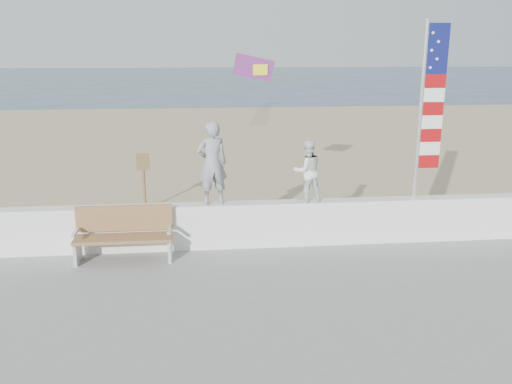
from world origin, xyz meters
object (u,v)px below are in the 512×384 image
Objects in this scene: child at (307,171)px; flag at (427,104)px; adult at (212,163)px; bench at (124,233)px.

flag reaches higher than child.
child is (1.87, 0.00, -0.19)m from adult.
adult is 1.88m from child.
child is 3.72m from bench.
adult is 0.90× the size of bench.
child is at bearing 7.28° from bench.
adult is at bearing 180.00° from flag.
flag is at bearing 4.39° from bench.
child is 0.35× the size of flag.
adult is 1.31× the size of child.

